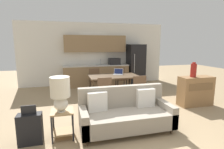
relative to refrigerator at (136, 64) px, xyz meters
name	(u,v)px	position (x,y,z in m)	size (l,w,h in m)	color
ground_plane	(132,132)	(-1.79, -4.23, -0.89)	(20.00, 20.00, 0.00)	#9E8460
wall_back	(95,54)	(-1.79, 0.40, 0.47)	(6.40, 0.07, 2.70)	silver
kitchen_counter	(96,66)	(-1.78, 0.10, -0.04)	(2.80, 0.65, 2.15)	#8E704C
refrigerator	(136,64)	(0.00, 0.00, 0.00)	(0.70, 0.74, 1.77)	black
dining_table	(114,77)	(-1.52, -1.80, -0.20)	(1.63, 0.98, 0.75)	brown
couch	(125,114)	(-1.89, -4.05, -0.55)	(1.89, 0.80, 0.89)	#3D2D1E
side_table	(63,120)	(-3.15, -4.07, -0.53)	(0.41, 0.41, 0.54)	tan
table_lamp	(60,92)	(-3.16, -4.11, 0.03)	(0.36, 0.36, 0.65)	silver
credenza	(195,91)	(0.59, -3.17, -0.46)	(0.98, 0.41, 0.86)	olive
vase	(193,70)	(0.44, -3.20, 0.17)	(0.16, 0.16, 0.42)	maroon
dining_chair_near_left	(104,90)	(-2.04, -2.63, -0.39)	(0.44, 0.44, 0.88)	brown
dining_chair_far_left	(95,79)	(-2.04, -0.98, -0.39)	(0.45, 0.45, 0.88)	brown
dining_chair_far_right	(121,77)	(-1.00, -0.93, -0.39)	(0.44, 0.44, 0.88)	brown
dining_chair_near_right	(138,88)	(-1.00, -2.63, -0.39)	(0.43, 0.43, 0.88)	brown
laptop	(118,73)	(-1.31, -1.62, -0.09)	(0.40, 0.37, 0.20)	#B7BABC
suitcase	(30,129)	(-3.71, -4.14, -0.60)	(0.41, 0.22, 0.72)	black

